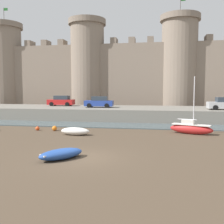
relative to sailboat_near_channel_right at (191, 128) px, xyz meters
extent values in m
plane|color=#4C3D2D|center=(-7.87, -10.28, -0.58)|extent=(160.00, 160.00, 0.00)
cube|color=#47565B|center=(-7.87, 4.38, -0.53)|extent=(80.00, 4.50, 0.10)
cube|color=slate|center=(-7.87, 11.63, 0.26)|extent=(62.71, 10.00, 1.69)
cube|color=gray|center=(-7.87, 22.63, 5.69)|extent=(50.71, 2.80, 12.53)
cylinder|color=gray|center=(-33.23, 22.63, 7.55)|extent=(6.24, 6.24, 16.25)
cylinder|color=#796B5D|center=(-33.23, 22.63, 16.17)|extent=(6.99, 6.99, 1.00)
cylinder|color=#4C4742|center=(-33.23, 22.63, 18.17)|extent=(0.10, 0.10, 3.00)
cube|color=#19591E|center=(-32.78, 22.63, 19.37)|extent=(0.80, 0.04, 0.50)
cylinder|color=gray|center=(-16.32, 22.63, 7.55)|extent=(6.24, 6.24, 16.25)
cylinder|color=#796B5D|center=(-16.32, 22.63, 16.17)|extent=(6.99, 6.99, 1.00)
cylinder|color=gray|center=(0.58, 22.63, 7.55)|extent=(6.24, 6.24, 16.25)
cylinder|color=#796B5D|center=(0.58, 22.63, 16.17)|extent=(6.99, 6.99, 1.00)
cylinder|color=#4C4742|center=(0.58, 22.63, 18.17)|extent=(0.10, 0.10, 3.00)
cube|color=gray|center=(-27.87, 22.63, 12.50)|extent=(1.10, 2.52, 1.10)
cube|color=gray|center=(-24.53, 22.63, 12.50)|extent=(1.10, 2.52, 1.10)
cube|color=gray|center=(-21.20, 22.63, 12.50)|extent=(1.10, 2.52, 1.10)
cube|color=gray|center=(-11.21, 22.63, 12.50)|extent=(1.10, 2.52, 1.10)
cube|color=gray|center=(-7.87, 22.63, 12.50)|extent=(1.10, 2.52, 1.10)
cube|color=gray|center=(-4.54, 22.63, 12.50)|extent=(1.10, 2.52, 1.10)
cube|color=gray|center=(5.46, 22.63, 12.50)|extent=(1.10, 2.52, 1.10)
ellipsoid|color=red|center=(0.02, -0.01, -0.10)|extent=(4.20, 2.38, 0.95)
cube|color=silver|center=(0.02, -0.01, 0.33)|extent=(3.69, 2.07, 0.08)
cube|color=silver|center=(-0.27, 0.10, 0.59)|extent=(1.31, 1.01, 0.44)
cylinder|color=silver|center=(0.21, -0.08, 2.67)|extent=(0.10, 0.10, 4.61)
cylinder|color=silver|center=(-0.37, 0.14, 0.82)|extent=(1.76, 0.73, 0.08)
ellipsoid|color=#234793|center=(-9.12, -10.85, -0.25)|extent=(2.80, 2.94, 0.65)
ellipsoid|color=blue|center=(-9.12, -10.85, -0.19)|extent=(2.27, 2.38, 0.36)
cube|color=beige|center=(-8.97, -10.69, -0.15)|extent=(0.86, 0.80, 0.06)
cube|color=beige|center=(-9.87, -11.70, -0.17)|extent=(0.66, 0.63, 0.08)
ellipsoid|color=silver|center=(-10.87, -2.48, -0.21)|extent=(2.85, 1.22, 0.74)
ellipsoid|color=white|center=(-10.87, -2.48, -0.15)|extent=(2.34, 0.96, 0.41)
cube|color=beige|center=(-11.08, -2.47, -0.11)|extent=(0.25, 0.93, 0.06)
cube|color=beige|center=(-9.78, -2.53, -0.13)|extent=(0.31, 0.61, 0.08)
sphere|color=orange|center=(-13.79, -0.37, -0.32)|extent=(0.51, 0.51, 0.51)
sphere|color=#E04C1E|center=(-15.64, -0.46, -0.37)|extent=(0.42, 0.42, 0.42)
cube|color=#B2B5B7|center=(5.28, 9.54, 1.71)|extent=(4.16, 1.86, 0.80)
cylinder|color=black|center=(4.04, 8.64, 1.43)|extent=(0.65, 0.21, 0.64)
cylinder|color=black|center=(3.97, 10.34, 1.43)|extent=(0.65, 0.21, 0.64)
cube|color=red|center=(-18.27, 13.49, 1.71)|extent=(4.16, 1.86, 0.80)
cube|color=#2D3842|center=(-18.12, 13.49, 2.41)|extent=(2.31, 1.59, 0.64)
cylinder|color=black|center=(-19.50, 12.59, 1.43)|extent=(0.65, 0.21, 0.64)
cylinder|color=black|center=(-19.57, 14.29, 1.43)|extent=(0.65, 0.21, 0.64)
cylinder|color=black|center=(-16.96, 12.69, 1.43)|extent=(0.65, 0.21, 0.64)
cylinder|color=black|center=(-17.03, 14.39, 1.43)|extent=(0.65, 0.21, 0.64)
cube|color=#263F99|center=(-11.56, 11.00, 1.71)|extent=(4.16, 1.86, 0.80)
cube|color=#2D3842|center=(-11.41, 11.01, 2.41)|extent=(2.31, 1.59, 0.64)
cylinder|color=black|center=(-12.80, 10.10, 1.43)|extent=(0.65, 0.21, 0.64)
cylinder|color=black|center=(-12.86, 11.80, 1.43)|extent=(0.65, 0.21, 0.64)
cylinder|color=black|center=(-10.26, 10.21, 1.43)|extent=(0.65, 0.21, 0.64)
cylinder|color=black|center=(-10.32, 11.90, 1.43)|extent=(0.65, 0.21, 0.64)
camera|label=1|loc=(-3.33, -26.04, 3.77)|focal=42.00mm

